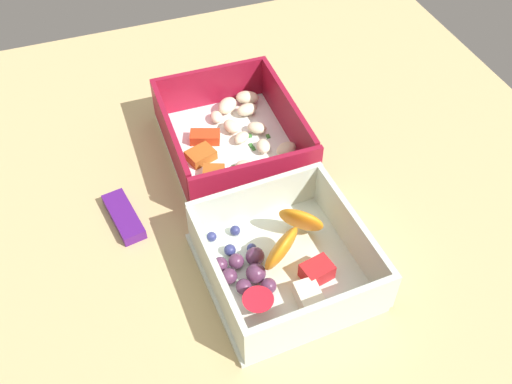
{
  "coord_description": "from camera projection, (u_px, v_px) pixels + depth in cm",
  "views": [
    {
      "loc": [
        -39.86,
        13.58,
        49.22
      ],
      "look_at": [
        -0.51,
        -0.65,
        4.0
      ],
      "focal_mm": 40.39,
      "sensor_mm": 36.0,
      "label": 1
    }
  ],
  "objects": [
    {
      "name": "table_surface",
      "position": [
        249.0,
        209.0,
        0.64
      ],
      "size": [
        80.0,
        80.0,
        2.0
      ],
      "primitive_type": "cube",
      "color": "tan",
      "rests_on": "ground"
    },
    {
      "name": "fruit_bowl",
      "position": [
        283.0,
        261.0,
        0.56
      ],
      "size": [
        16.42,
        15.67,
        5.88
      ],
      "rotation": [
        0.0,
        0.0,
        0.05
      ],
      "color": "silver",
      "rests_on": "table_surface"
    },
    {
      "name": "candy_bar",
      "position": [
        124.0,
        217.0,
        0.61
      ],
      "size": [
        7.3,
        3.54,
        1.2
      ],
      "primitive_type": "cube",
      "rotation": [
        0.0,
        0.0,
        0.17
      ],
      "color": "#51197A",
      "rests_on": "table_surface"
    },
    {
      "name": "pasta_container",
      "position": [
        233.0,
        137.0,
        0.68
      ],
      "size": [
        17.82,
        14.91,
        5.88
      ],
      "rotation": [
        0.0,
        0.0,
        -0.01
      ],
      "color": "white",
      "rests_on": "table_surface"
    }
  ]
}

